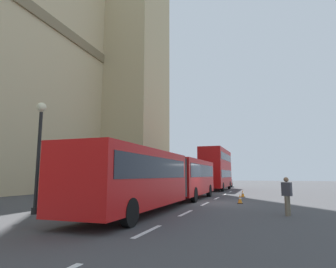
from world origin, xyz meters
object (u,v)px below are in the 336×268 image
at_px(traffic_cone_west, 240,199).
at_px(traffic_cone_middle, 243,194).
at_px(sedan_lead, 225,181).
at_px(street_lamp, 39,148).
at_px(double_decker_bus, 216,168).
at_px(pedestrian_near_cones, 287,195).
at_px(articulated_bus, 167,176).

relative_size(traffic_cone_west, traffic_cone_middle, 1.00).
bearing_deg(traffic_cone_middle, sedan_lead, 11.45).
distance_m(sedan_lead, street_lamp, 33.93).
xyz_separation_m(double_decker_bus, traffic_cone_west, (-16.27, -4.05, -2.43)).
relative_size(traffic_cone_west, pedestrian_near_cones, 0.34).
xyz_separation_m(articulated_bus, double_decker_bus, (18.65, 0.00, 0.96)).
height_order(traffic_cone_middle, street_lamp, street_lamp).
xyz_separation_m(articulated_bus, sedan_lead, (27.86, 0.21, -0.83)).
distance_m(articulated_bus, pedestrian_near_cones, 7.04).
xyz_separation_m(sedan_lead, traffic_cone_middle, (-19.97, -4.04, -0.63)).
distance_m(articulated_bus, sedan_lead, 27.88).
distance_m(articulated_bus, street_lamp, 7.40).
distance_m(traffic_cone_west, pedestrian_near_cones, 5.56).
relative_size(articulated_bus, traffic_cone_middle, 31.21).
bearing_deg(pedestrian_near_cones, street_lamp, 106.02).
relative_size(articulated_bus, traffic_cone_west, 31.21).
bearing_deg(traffic_cone_middle, street_lamp, 148.52).
relative_size(traffic_cone_middle, pedestrian_near_cones, 0.34).
bearing_deg(traffic_cone_middle, articulated_bus, 154.11).
relative_size(sedan_lead, traffic_cone_middle, 7.59).
height_order(double_decker_bus, pedestrian_near_cones, double_decker_bus).
bearing_deg(street_lamp, sedan_lead, -7.28).
distance_m(double_decker_bus, traffic_cone_middle, 11.68).
distance_m(traffic_cone_middle, pedestrian_near_cones, 10.81).
xyz_separation_m(traffic_cone_west, pedestrian_near_cones, (-4.94, -2.46, 0.63)).
xyz_separation_m(double_decker_bus, sedan_lead, (9.21, 0.21, -1.80)).
distance_m(double_decker_bus, street_lamp, 24.79).
bearing_deg(traffic_cone_west, articulated_bus, 120.48).
bearing_deg(traffic_cone_west, double_decker_bus, 13.98).
xyz_separation_m(sedan_lead, street_lamp, (-33.59, 4.29, 2.14)).
relative_size(double_decker_bus, traffic_cone_west, 17.52).
distance_m(traffic_cone_middle, street_lamp, 16.20).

